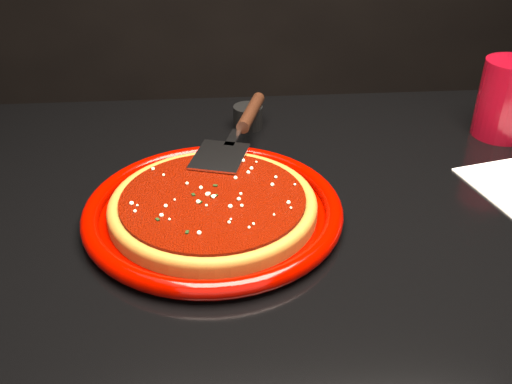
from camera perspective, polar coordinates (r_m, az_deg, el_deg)
table at (r=1.06m, az=6.03°, el=-18.35°), size 1.20×0.80×0.75m
plate at (r=0.77m, az=-4.29°, el=-1.80°), size 0.43×0.43×0.03m
pizza_crust at (r=0.77m, az=-4.30°, el=-1.55°), size 0.34×0.34×0.01m
pizza_crust_rim at (r=0.76m, az=-4.32°, el=-1.12°), size 0.34×0.34×0.02m
pizza_sauce at (r=0.76m, az=-4.34°, el=-0.80°), size 0.30×0.30×0.01m
parmesan_dusting at (r=0.76m, az=-4.36°, el=-0.35°), size 0.24×0.24×0.01m
basil_flecks at (r=0.76m, az=-4.35°, el=-0.42°), size 0.22×0.22×0.00m
pizza_server at (r=0.91m, az=-1.80°, el=6.20°), size 0.17×0.32×0.02m
cup at (r=1.06m, az=23.79°, el=8.50°), size 0.10×0.10×0.13m
ramekin at (r=1.02m, az=-0.81°, el=7.52°), size 0.06×0.06×0.04m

